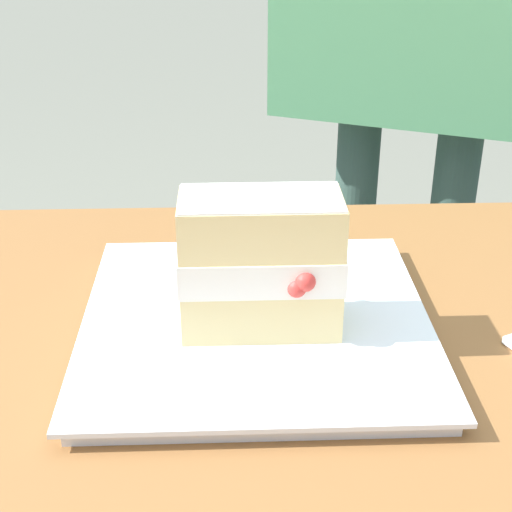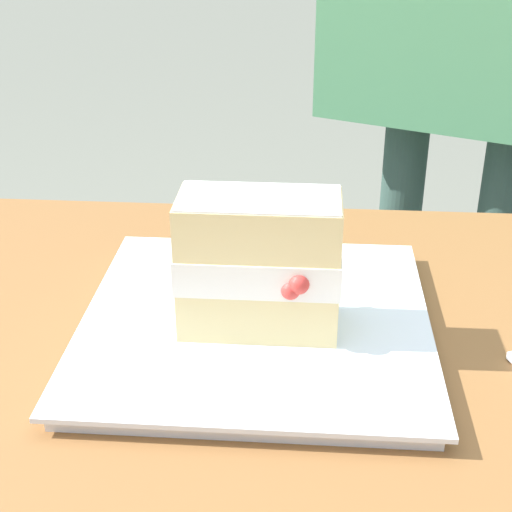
% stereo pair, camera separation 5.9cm
% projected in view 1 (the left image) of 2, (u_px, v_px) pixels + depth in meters
% --- Properties ---
extents(dessert_plate, '(0.28, 0.28, 0.02)m').
position_uv_depth(dessert_plate, '(256.00, 324.00, 0.62)').
color(dessert_plate, white).
rests_on(dessert_plate, patio_table).
extents(cake_slice, '(0.12, 0.07, 0.11)m').
position_uv_depth(cake_slice, '(261.00, 264.00, 0.58)').
color(cake_slice, '#EAD18C').
rests_on(cake_slice, dessert_plate).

